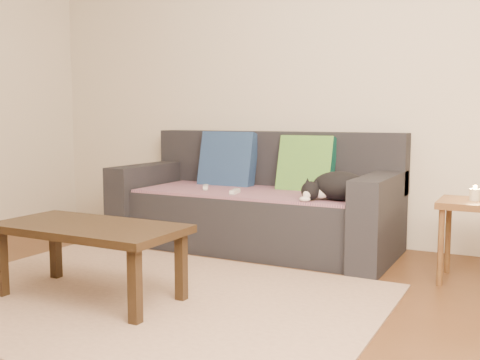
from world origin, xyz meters
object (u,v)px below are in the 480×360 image
object	(u,v)px
sofa	(257,206)
cat	(337,186)
wii_remote_a	(206,187)
wii_remote_b	(235,192)
side_table	(474,215)
coffee_table	(89,234)

from	to	relation	value
sofa	cat	size ratio (longest dim) A/B	4.79
sofa	wii_remote_a	size ratio (longest dim) A/B	14.00
wii_remote_a	wii_remote_b	world-z (taller)	same
sofa	side_table	world-z (taller)	sofa
wii_remote_b	side_table	distance (m)	1.58
coffee_table	cat	bearing A→B (deg)	53.26
coffee_table	wii_remote_b	bearing A→B (deg)	80.44
sofa	wii_remote_b	xyz separation A→B (m)	(-0.03, -0.29, 0.15)
sofa	side_table	distance (m)	1.58
side_table	coffee_table	distance (m)	2.22
sofa	wii_remote_b	distance (m)	0.33
wii_remote_a	wii_remote_b	xyz separation A→B (m)	(0.31, -0.12, 0.00)
wii_remote_b	side_table	size ratio (longest dim) A/B	0.30
cat	coffee_table	world-z (taller)	cat
side_table	wii_remote_b	bearing A→B (deg)	-178.82
wii_remote_b	side_table	world-z (taller)	side_table
coffee_table	wii_remote_a	bearing A→B (deg)	94.23
wii_remote_b	coffee_table	xyz separation A→B (m)	(-0.21, -1.26, -0.09)
wii_remote_a	sofa	bearing A→B (deg)	-91.79
sofa	wii_remote_a	distance (m)	0.42
cat	side_table	xyz separation A→B (m)	(0.84, 0.01, -0.12)
side_table	cat	bearing A→B (deg)	-179.35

